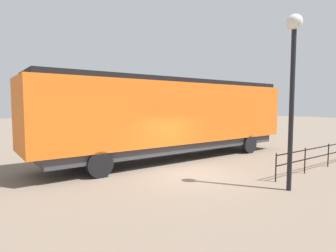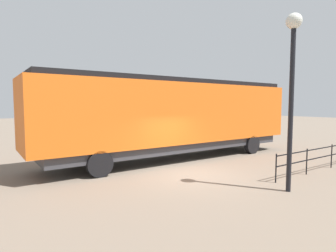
% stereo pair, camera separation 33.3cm
% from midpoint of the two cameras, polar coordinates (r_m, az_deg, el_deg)
% --- Properties ---
extents(ground_plane, '(120.00, 120.00, 0.00)m').
position_cam_midpoint_polar(ground_plane, '(11.98, 5.62, -10.01)').
color(ground_plane, '#756656').
extents(locomotive, '(3.10, 15.14, 4.33)m').
position_cam_midpoint_polar(locomotive, '(15.45, 3.69, 2.31)').
color(locomotive, orange).
rests_on(locomotive, ground_plane).
extents(lamp_post, '(0.52, 0.52, 5.99)m').
position_cam_midpoint_polar(lamp_post, '(10.33, 25.19, 11.06)').
color(lamp_post, black).
rests_on(lamp_post, ground_plane).
extents(platform_fence, '(0.05, 8.84, 1.12)m').
position_cam_midpoint_polar(platform_fence, '(15.27, 31.30, -4.69)').
color(platform_fence, black).
rests_on(platform_fence, ground_plane).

